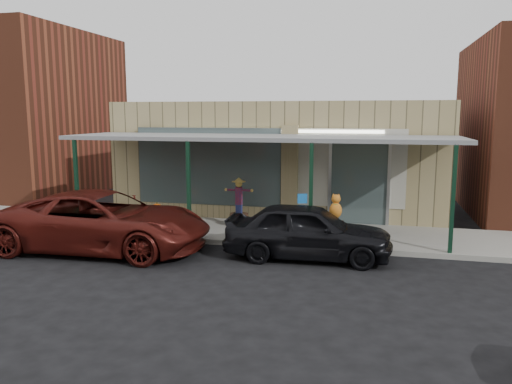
% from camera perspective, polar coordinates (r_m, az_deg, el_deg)
% --- Properties ---
extents(ground, '(120.00, 120.00, 0.00)m').
position_cam_1_polar(ground, '(12.55, -3.37, -8.59)').
color(ground, black).
rests_on(ground, ground).
extents(sidewalk, '(40.00, 3.20, 0.15)m').
position_cam_1_polar(sidewalk, '(15.89, 0.40, -4.54)').
color(sidewalk, gray).
rests_on(sidewalk, ground).
extents(storefront, '(12.00, 6.25, 4.20)m').
position_cam_1_polar(storefront, '(19.99, 3.38, 4.09)').
color(storefront, '#99895E').
rests_on(storefront, ground).
extents(awning, '(12.00, 3.00, 3.04)m').
position_cam_1_polar(awning, '(15.43, 0.38, 6.09)').
color(awning, gray).
rests_on(awning, ground).
extents(block_buildings_near, '(61.00, 8.00, 8.00)m').
position_cam_1_polar(block_buildings_near, '(20.70, 9.48, 8.78)').
color(block_buildings_near, brown).
rests_on(block_buildings_near, ground).
extents(barrel_scarecrow, '(0.97, 0.66, 1.60)m').
position_cam_1_polar(barrel_scarecrow, '(16.24, -1.96, -2.03)').
color(barrel_scarecrow, '#4A2A1D').
rests_on(barrel_scarecrow, sidewalk).
extents(barrel_pumpkin, '(0.72, 0.72, 0.77)m').
position_cam_1_polar(barrel_pumpkin, '(16.70, -11.24, -2.82)').
color(barrel_pumpkin, '#4A2A1D').
rests_on(barrel_pumpkin, sidewalk).
extents(handicap_sign, '(0.27, 0.12, 1.35)m').
position_cam_1_polar(handicap_sign, '(14.47, 5.30, -2.08)').
color(handicap_sign, gray).
rests_on(handicap_sign, sidewalk).
extents(parked_sedan, '(4.39, 2.01, 1.62)m').
position_cam_1_polar(parked_sedan, '(13.18, 5.96, -4.43)').
color(parked_sedan, black).
rests_on(parked_sedan, ground).
extents(car_maroon, '(6.05, 2.95, 1.65)m').
position_cam_1_polar(car_maroon, '(14.49, -17.13, -3.22)').
color(car_maroon, '#4F140F').
rests_on(car_maroon, ground).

